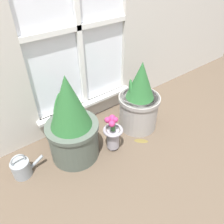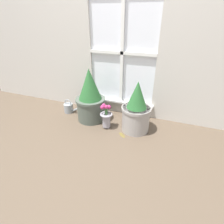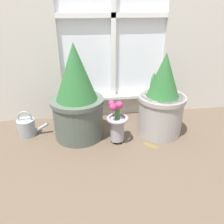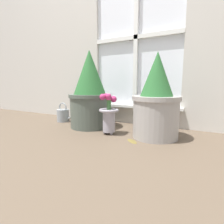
{
  "view_description": "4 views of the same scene",
  "coord_description": "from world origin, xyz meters",
  "px_view_note": "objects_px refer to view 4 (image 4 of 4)",
  "views": [
    {
      "loc": [
        -0.74,
        -0.79,
        1.23
      ],
      "look_at": [
        0.01,
        0.19,
        0.27
      ],
      "focal_mm": 35.0,
      "sensor_mm": 36.0,
      "label": 1
    },
    {
      "loc": [
        0.62,
        -1.48,
        1.15
      ],
      "look_at": [
        0.01,
        0.19,
        0.18
      ],
      "focal_mm": 28.0,
      "sensor_mm": 36.0,
      "label": 2
    },
    {
      "loc": [
        -0.25,
        -1.13,
        0.85
      ],
      "look_at": [
        -0.06,
        0.18,
        0.19
      ],
      "focal_mm": 35.0,
      "sensor_mm": 36.0,
      "label": 3
    },
    {
      "loc": [
        0.59,
        -0.99,
        0.36
      ],
      "look_at": [
        -0.06,
        0.2,
        0.15
      ],
      "focal_mm": 28.0,
      "sensor_mm": 36.0,
      "label": 4
    }
  ],
  "objects_px": {
    "potted_plant_left": "(90,94)",
    "potted_plant_right": "(156,102)",
    "flower_vase": "(109,114)",
    "watering_can": "(63,115)"
  },
  "relations": [
    {
      "from": "flower_vase",
      "to": "watering_can",
      "type": "relative_size",
      "value": 1.4
    },
    {
      "from": "flower_vase",
      "to": "potted_plant_left",
      "type": "bearing_deg",
      "value": 154.55
    },
    {
      "from": "flower_vase",
      "to": "potted_plant_right",
      "type": "bearing_deg",
      "value": 14.05
    },
    {
      "from": "potted_plant_left",
      "to": "watering_can",
      "type": "xyz_separation_m",
      "value": [
        -0.37,
        0.05,
        -0.22
      ]
    },
    {
      "from": "potted_plant_right",
      "to": "potted_plant_left",
      "type": "bearing_deg",
      "value": 176.14
    },
    {
      "from": "potted_plant_right",
      "to": "flower_vase",
      "type": "bearing_deg",
      "value": -165.95
    },
    {
      "from": "watering_can",
      "to": "potted_plant_right",
      "type": "bearing_deg",
      "value": -5.63
    },
    {
      "from": "potted_plant_left",
      "to": "potted_plant_right",
      "type": "relative_size",
      "value": 1.12
    },
    {
      "from": "potted_plant_right",
      "to": "watering_can",
      "type": "xyz_separation_m",
      "value": [
        -0.94,
        0.09,
        -0.18
      ]
    },
    {
      "from": "potted_plant_left",
      "to": "flower_vase",
      "type": "height_order",
      "value": "potted_plant_left"
    }
  ]
}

